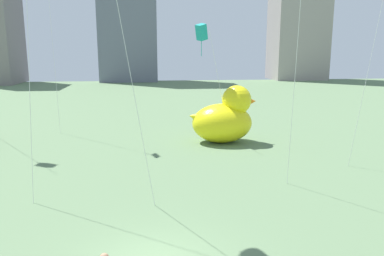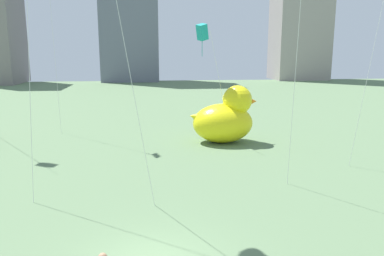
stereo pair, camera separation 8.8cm
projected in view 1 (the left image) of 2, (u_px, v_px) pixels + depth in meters
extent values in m
ellipsoid|color=yellow|center=(222.00, 123.00, 27.80)|extent=(4.33, 3.20, 2.83)
sphere|color=yellow|center=(237.00, 100.00, 27.57)|extent=(2.11, 2.11, 2.11)
cone|color=orange|center=(250.00, 101.00, 27.70)|extent=(0.95, 0.95, 0.95)
cone|color=yellow|center=(196.00, 117.00, 27.50)|extent=(1.29, 1.13, 1.36)
cylinder|color=silver|center=(49.00, 6.00, 28.75)|extent=(0.13, 0.74, 19.66)
cylinder|color=silver|center=(220.00, 88.00, 27.45)|extent=(1.99, 2.47, 7.86)
cube|color=teal|center=(201.00, 32.00, 27.46)|extent=(0.98, 1.06, 1.29)
cylinder|color=teal|center=(201.00, 45.00, 27.65)|extent=(0.04, 0.04, 1.60)
cylinder|color=silver|center=(126.00, 50.00, 14.48)|extent=(1.97, 1.90, 13.34)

